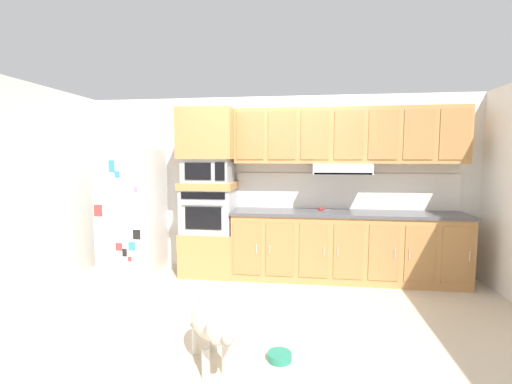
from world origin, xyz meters
TOP-DOWN VIEW (x-y plane):
  - ground_plane at (0.00, 0.00)m, footprint 9.60×9.60m
  - back_kitchen_wall at (0.00, 1.11)m, footprint 6.20×0.12m
  - side_panel_left at (-2.80, 0.00)m, footprint 0.12×7.10m
  - refrigerator at (-2.03, 0.68)m, footprint 0.76×0.73m
  - oven_base_cabinet at (-0.93, 0.75)m, footprint 0.74×0.62m
  - built_in_oven at (-0.93, 0.75)m, footprint 0.70×0.62m
  - appliance_mid_shelf at (-0.93, 0.75)m, footprint 0.74×0.62m
  - microwave at (-0.93, 0.75)m, footprint 0.64×0.54m
  - appliance_upper_cabinet at (-0.93, 0.75)m, footprint 0.74×0.62m
  - lower_cabinet_run at (0.95, 0.75)m, footprint 3.02×0.63m
  - countertop_slab at (0.95, 0.75)m, footprint 3.06×0.64m
  - backsplash_panel at (0.95, 1.04)m, footprint 3.06×0.02m
  - upper_cabinet_with_hood at (0.95, 0.87)m, footprint 3.02×0.48m
  - screwdriver at (0.63, 0.85)m, footprint 0.17×0.16m
  - dog at (-0.30, -1.49)m, footprint 0.55×0.85m
  - dog_food_bowl at (0.21, -1.31)m, footprint 0.20×0.20m

SIDE VIEW (x-z plane):
  - ground_plane at x=0.00m, z-range 0.00..0.00m
  - dog_food_bowl at x=0.21m, z-range 0.00..0.06m
  - oven_base_cabinet at x=-0.93m, z-range 0.00..0.60m
  - dog at x=-0.30m, z-range 0.08..0.67m
  - lower_cabinet_run at x=0.95m, z-range 0.00..0.88m
  - refrigerator at x=-2.03m, z-range 0.00..1.76m
  - countertop_slab at x=0.95m, z-range 0.88..0.92m
  - built_in_oven at x=-0.93m, z-range 0.60..1.20m
  - screwdriver at x=0.63m, z-range 0.92..0.95m
  - backsplash_panel at x=0.95m, z-range 0.92..1.42m
  - back_kitchen_wall at x=0.00m, z-range 0.00..2.50m
  - side_panel_left at x=-2.80m, z-range 0.00..2.50m
  - appliance_mid_shelf at x=-0.93m, z-range 1.20..1.30m
  - microwave at x=-0.93m, z-range 1.30..1.62m
  - upper_cabinet_with_hood at x=0.95m, z-range 1.46..2.34m
  - appliance_upper_cabinet at x=-0.93m, z-range 1.62..2.30m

